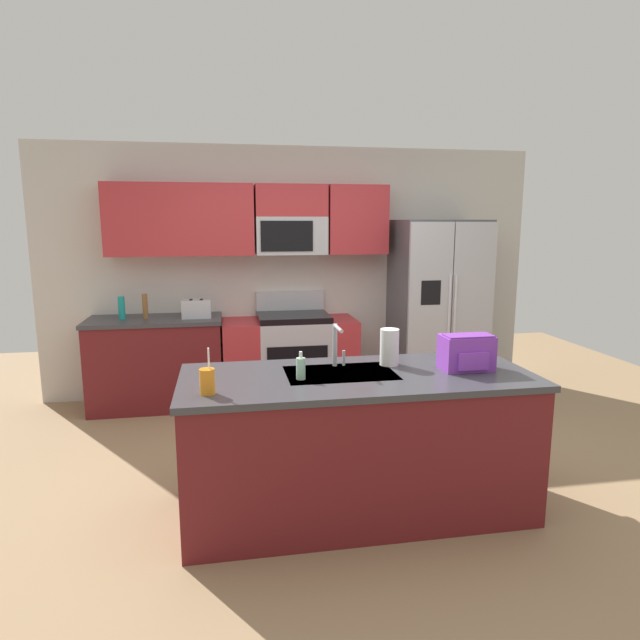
% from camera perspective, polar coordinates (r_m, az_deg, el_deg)
% --- Properties ---
extents(ground_plane, '(9.00, 9.00, 0.00)m').
position_cam_1_polar(ground_plane, '(4.14, 1.24, -15.96)').
color(ground_plane, '#997A56').
rests_on(ground_plane, ground).
extents(kitchen_wall_unit, '(5.20, 0.43, 2.60)m').
position_cam_1_polar(kitchen_wall_unit, '(5.77, -4.21, 6.68)').
color(kitchen_wall_unit, beige).
rests_on(kitchen_wall_unit, ground).
extents(back_counter, '(1.30, 0.63, 0.90)m').
position_cam_1_polar(back_counter, '(5.66, -16.74, -4.29)').
color(back_counter, maroon).
rests_on(back_counter, ground).
extents(range_oven, '(1.36, 0.61, 1.10)m').
position_cam_1_polar(range_oven, '(5.66, -3.16, -3.94)').
color(range_oven, '#B7BABF').
rests_on(range_oven, ground).
extents(refrigerator, '(0.90, 0.76, 1.85)m').
position_cam_1_polar(refrigerator, '(5.88, 12.19, 1.18)').
color(refrigerator, '#4C4F54').
rests_on(refrigerator, ground).
extents(island_counter, '(2.18, 0.90, 0.90)m').
position_cam_1_polar(island_counter, '(3.54, 3.88, -12.65)').
color(island_counter, maroon).
rests_on(island_counter, ground).
extents(toaster, '(0.28, 0.16, 0.18)m').
position_cam_1_polar(toaster, '(5.46, -12.82, 1.16)').
color(toaster, '#B7BABF').
rests_on(toaster, back_counter).
extents(pepper_mill, '(0.05, 0.05, 0.24)m').
position_cam_1_polar(pepper_mill, '(5.56, -17.86, 1.38)').
color(pepper_mill, brown).
rests_on(pepper_mill, back_counter).
extents(bottle_teal, '(0.06, 0.06, 0.22)m').
position_cam_1_polar(bottle_teal, '(5.60, -20.08, 1.21)').
color(bottle_teal, teal).
rests_on(bottle_teal, back_counter).
extents(sink_faucet, '(0.08, 0.21, 0.28)m').
position_cam_1_polar(sink_faucet, '(3.51, 1.76, -2.29)').
color(sink_faucet, '#B7BABF').
rests_on(sink_faucet, island_counter).
extents(drink_cup_orange, '(0.08, 0.08, 0.26)m').
position_cam_1_polar(drink_cup_orange, '(3.05, -11.73, -6.30)').
color(drink_cup_orange, orange).
rests_on(drink_cup_orange, island_counter).
extents(soap_dispenser, '(0.06, 0.06, 0.17)m').
position_cam_1_polar(soap_dispenser, '(3.26, -2.03, -5.06)').
color(soap_dispenser, '#A5D8B2').
rests_on(soap_dispenser, island_counter).
extents(paper_towel_roll, '(0.12, 0.12, 0.24)m').
position_cam_1_polar(paper_towel_roll, '(3.60, 7.29, -2.83)').
color(paper_towel_roll, white).
rests_on(paper_towel_roll, island_counter).
extents(backpack, '(0.32, 0.22, 0.23)m').
position_cam_1_polar(backpack, '(3.58, 15.12, -3.23)').
color(backpack, purple).
rests_on(backpack, island_counter).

